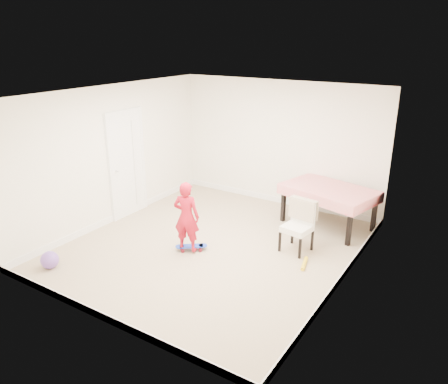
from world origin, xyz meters
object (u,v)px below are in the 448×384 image
Objects in this scene: child at (187,219)px; dining_chair at (297,227)px; dining_table at (328,207)px; skateboard at (191,248)px; balloon at (50,260)px.

dining_chair is at bearing -161.94° from child.
dining_table is at bearing 94.47° from dining_chair.
skateboard is at bearing -111.60° from dining_table.
balloon reaches higher than skateboard.
child is at bearing -110.99° from dining_table.
skateboard is 0.45× the size of child.
child is (-1.52, -1.01, 0.16)m from dining_chair.
dining_chair is 1.81m from skateboard.
dining_chair reaches higher than balloon.
child reaches higher than dining_table.
skateboard is 1.93× the size of balloon.
balloon is at bearing -114.36° from dining_table.
dining_table is at bearing 15.97° from skateboard.
balloon is at bearing -130.84° from dining_chair.
child is 4.28× the size of balloon.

